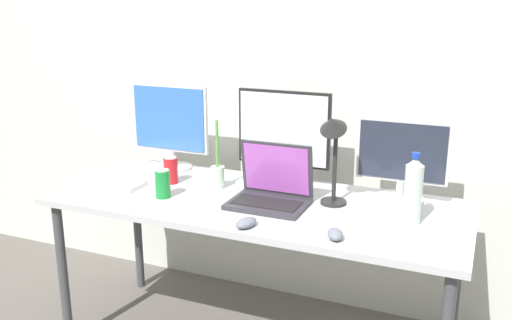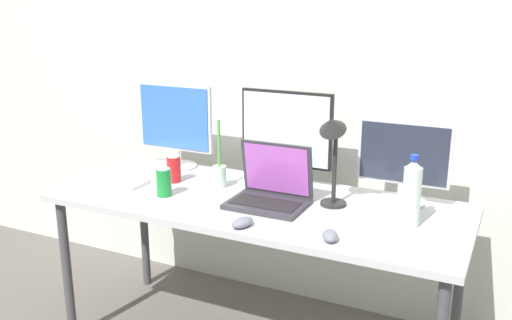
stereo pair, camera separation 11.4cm
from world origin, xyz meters
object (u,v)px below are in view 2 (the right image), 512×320
at_px(mouse_by_keyboard, 242,222).
at_px(monitor_center, 286,136).
at_px(soda_can_near_keyboard, 164,182).
at_px(soda_can_by_laptop, 174,169).
at_px(monitor_right, 403,162).
at_px(water_bottle, 412,194).
at_px(bamboo_vase, 220,174).
at_px(keyboard_main, 110,180).
at_px(monitor_left, 175,124).
at_px(desk_lamp, 332,143).
at_px(mouse_by_laptop, 330,236).
at_px(work_desk, 256,213).
at_px(laptop_silver, 271,190).

bearing_deg(mouse_by_keyboard, monitor_center, 109.57).
distance_m(soda_can_near_keyboard, soda_can_by_laptop, 0.20).
height_order(monitor_center, monitor_right, monitor_center).
bearing_deg(monitor_center, water_bottle, -23.51).
xyz_separation_m(mouse_by_keyboard, bamboo_vase, (-0.31, 0.38, 0.05)).
distance_m(monitor_right, keyboard_main, 1.36).
xyz_separation_m(monitor_left, desk_lamp, (0.90, -0.23, 0.05)).
distance_m(monitor_right, mouse_by_keyboard, 0.74).
relative_size(monitor_center, mouse_by_laptop, 4.81).
xyz_separation_m(keyboard_main, soda_can_near_keyboard, (0.35, -0.05, 0.05)).
height_order(keyboard_main, bamboo_vase, bamboo_vase).
relative_size(mouse_by_keyboard, mouse_by_laptop, 1.13).
xyz_separation_m(monitor_right, mouse_by_laptop, (-0.15, -0.51, -0.16)).
xyz_separation_m(keyboard_main, desk_lamp, (1.06, 0.12, 0.27)).
bearing_deg(mouse_by_keyboard, monitor_left, 153.57).
height_order(work_desk, laptop_silver, laptop_silver).
bearing_deg(work_desk, laptop_silver, -10.28).
xyz_separation_m(water_bottle, soda_can_by_laptop, (-1.12, 0.07, -0.07)).
xyz_separation_m(monitor_left, mouse_by_keyboard, (0.66, -0.56, -0.21)).
bearing_deg(water_bottle, work_desk, 179.30).
bearing_deg(monitor_left, keyboard_main, -114.00).
bearing_deg(soda_can_near_keyboard, laptop_silver, 13.58).
xyz_separation_m(laptop_silver, soda_can_by_laptop, (-0.54, 0.08, 0.00)).
relative_size(monitor_left, soda_can_near_keyboard, 3.43).
height_order(laptop_silver, mouse_by_laptop, laptop_silver).
bearing_deg(mouse_by_laptop, keyboard_main, 149.85).
bearing_deg(monitor_center, keyboard_main, -155.66).
bearing_deg(mouse_by_keyboard, desk_lamp, 68.27).
bearing_deg(mouse_by_laptop, monitor_center, 106.02).
height_order(monitor_right, soda_can_by_laptop, monitor_right).
bearing_deg(soda_can_by_laptop, monitor_center, 22.86).
bearing_deg(work_desk, soda_can_near_keyboard, -162.04).
relative_size(monitor_left, water_bottle, 1.52).
relative_size(laptop_silver, soda_can_near_keyboard, 2.56).
distance_m(monitor_left, bamboo_vase, 0.43).
distance_m(keyboard_main, soda_can_by_laptop, 0.31).
bearing_deg(soda_can_near_keyboard, monitor_center, 43.43).
relative_size(soda_can_by_laptop, bamboo_vase, 0.40).
distance_m(laptop_silver, desk_lamp, 0.34).
distance_m(water_bottle, soda_can_near_keyboard, 1.06).
xyz_separation_m(keyboard_main, mouse_by_laptop, (1.16, -0.19, 0.01)).
height_order(monitor_right, bamboo_vase, monitor_right).
relative_size(work_desk, monitor_center, 4.05).
xyz_separation_m(work_desk, monitor_right, (0.57, 0.24, 0.24)).
height_order(work_desk, monitor_left, monitor_left).
xyz_separation_m(mouse_by_keyboard, water_bottle, (0.57, 0.29, 0.11)).
bearing_deg(monitor_right, monitor_left, 178.55).
relative_size(keyboard_main, bamboo_vase, 1.16).
bearing_deg(monitor_center, mouse_by_keyboard, -84.18).
xyz_separation_m(water_bottle, soda_can_near_keyboard, (-1.05, -0.12, -0.07)).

